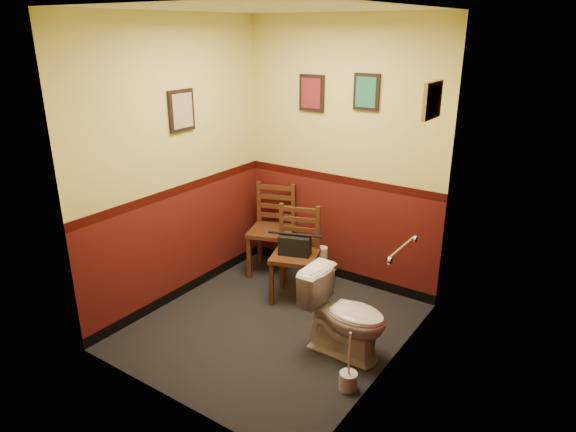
# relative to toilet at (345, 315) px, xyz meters

# --- Properties ---
(floor) EXTENTS (2.20, 2.40, 0.00)m
(floor) POSITION_rel_toilet_xyz_m (-0.72, -0.02, -0.35)
(floor) COLOR black
(floor) RESTS_ON ground
(ceiling) EXTENTS (2.20, 2.40, 0.00)m
(ceiling) POSITION_rel_toilet_xyz_m (-0.72, -0.02, 2.35)
(ceiling) COLOR silver
(ceiling) RESTS_ON ground
(wall_back) EXTENTS (2.20, 0.00, 2.70)m
(wall_back) POSITION_rel_toilet_xyz_m (-0.72, 1.18, 1.00)
(wall_back) COLOR #511411
(wall_back) RESTS_ON ground
(wall_front) EXTENTS (2.20, 0.00, 2.70)m
(wall_front) POSITION_rel_toilet_xyz_m (-0.72, -1.22, 1.00)
(wall_front) COLOR #511411
(wall_front) RESTS_ON ground
(wall_left) EXTENTS (0.00, 2.40, 2.70)m
(wall_left) POSITION_rel_toilet_xyz_m (-1.82, -0.02, 1.00)
(wall_left) COLOR #511411
(wall_left) RESTS_ON ground
(wall_right) EXTENTS (0.00, 2.40, 2.70)m
(wall_right) POSITION_rel_toilet_xyz_m (0.38, -0.02, 1.00)
(wall_right) COLOR #511411
(wall_right) RESTS_ON ground
(grab_bar) EXTENTS (0.05, 0.56, 0.06)m
(grab_bar) POSITION_rel_toilet_xyz_m (0.35, 0.23, 0.60)
(grab_bar) COLOR silver
(grab_bar) RESTS_ON wall_right
(framed_print_back_a) EXTENTS (0.28, 0.04, 0.36)m
(framed_print_back_a) POSITION_rel_toilet_xyz_m (-1.07, 1.16, 1.60)
(framed_print_back_a) COLOR black
(framed_print_back_a) RESTS_ON wall_back
(framed_print_back_b) EXTENTS (0.26, 0.04, 0.34)m
(framed_print_back_b) POSITION_rel_toilet_xyz_m (-0.47, 1.16, 1.65)
(framed_print_back_b) COLOR black
(framed_print_back_b) RESTS_ON wall_back
(framed_print_left) EXTENTS (0.04, 0.30, 0.38)m
(framed_print_left) POSITION_rel_toilet_xyz_m (-1.80, 0.08, 1.50)
(framed_print_left) COLOR black
(framed_print_left) RESTS_ON wall_left
(framed_print_right) EXTENTS (0.04, 0.34, 0.28)m
(framed_print_right) POSITION_rel_toilet_xyz_m (0.36, 0.58, 1.70)
(framed_print_right) COLOR olive
(framed_print_right) RESTS_ON wall_right
(toilet) EXTENTS (0.72, 0.41, 0.71)m
(toilet) POSITION_rel_toilet_xyz_m (0.00, 0.00, 0.00)
(toilet) COLOR white
(toilet) RESTS_ON floor
(toilet_brush) EXTENTS (0.14, 0.14, 0.49)m
(toilet_brush) POSITION_rel_toilet_xyz_m (0.25, -0.39, -0.27)
(toilet_brush) COLOR silver
(toilet_brush) RESTS_ON floor
(chair_left) EXTENTS (0.58, 0.58, 0.98)m
(chair_left) POSITION_rel_toilet_xyz_m (-1.40, 0.92, 0.14)
(chair_left) COLOR #4D2817
(chair_left) RESTS_ON floor
(chair_right) EXTENTS (0.55, 0.55, 0.93)m
(chair_right) POSITION_rel_toilet_xyz_m (-0.86, 0.57, 0.11)
(chair_right) COLOR #4D2817
(chair_right) RESTS_ON floor
(handbag) EXTENTS (0.34, 0.25, 0.22)m
(handbag) POSITION_rel_toilet_xyz_m (-0.84, 0.53, 0.23)
(handbag) COLOR black
(handbag) RESTS_ON chair_right
(tp_stack) EXTENTS (0.25, 0.15, 0.43)m
(tp_stack) POSITION_rel_toilet_xyz_m (-0.77, 0.92, -0.17)
(tp_stack) COLOR silver
(tp_stack) RESTS_ON floor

